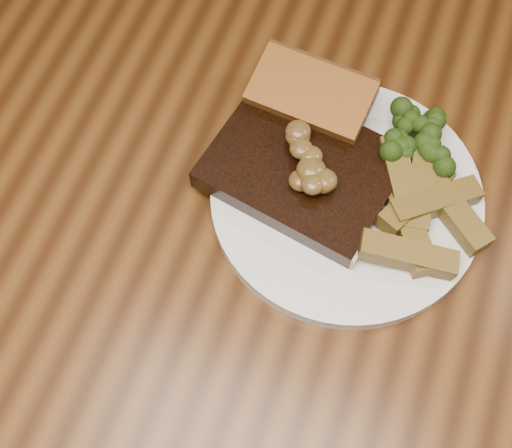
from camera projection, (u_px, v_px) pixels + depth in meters
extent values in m
plane|color=#3C1C0D|center=(265.00, 401.00, 1.37)|extent=(4.50, 4.50, 0.00)
cube|color=#502C10|center=(273.00, 252.00, 0.71)|extent=(1.60, 0.90, 0.04)
cube|color=black|center=(506.00, 37.00, 1.25)|extent=(0.43, 0.43, 0.04)
cylinder|color=black|center=(407.00, 32.00, 1.52)|extent=(0.04, 0.04, 0.38)
cylinder|color=black|center=(383.00, 156.00, 1.39)|extent=(0.04, 0.04, 0.38)
cylinder|color=silver|center=(346.00, 198.00, 0.71)|extent=(0.32, 0.32, 0.01)
cube|color=black|center=(302.00, 169.00, 0.70)|extent=(0.20, 0.17, 0.03)
cube|color=#BCAC92|center=(282.00, 222.00, 0.68)|extent=(0.16, 0.04, 0.02)
cube|color=#97491B|center=(309.00, 107.00, 0.73)|extent=(0.13, 0.08, 0.03)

